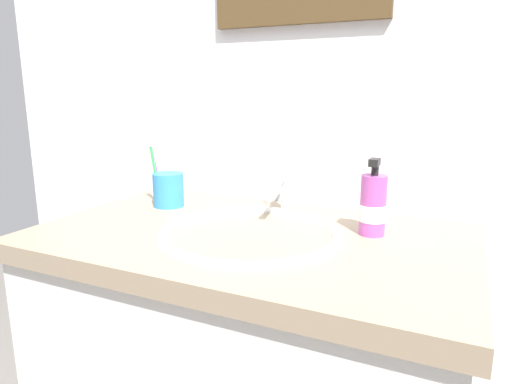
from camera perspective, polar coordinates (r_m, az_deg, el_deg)
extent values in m
cube|color=silver|center=(1.27, 5.70, 11.69)|extent=(2.16, 0.04, 2.40)
cube|color=gray|center=(1.02, -0.96, -6.34)|extent=(0.96, 0.58, 0.04)
ellipsoid|color=white|center=(1.02, -0.72, -7.75)|extent=(0.36, 0.36, 0.09)
torus|color=white|center=(1.01, -0.73, -5.35)|extent=(0.41, 0.41, 0.02)
cylinder|color=#595B60|center=(1.04, -0.72, -9.86)|extent=(0.03, 0.03, 0.01)
cylinder|color=silver|center=(1.18, 3.82, 0.54)|extent=(0.02, 0.02, 0.13)
cylinder|color=silver|center=(1.12, 2.64, 0.75)|extent=(0.02, 0.13, 0.07)
cylinder|color=silver|center=(1.18, 4.14, 4.07)|extent=(0.01, 0.05, 0.01)
cylinder|color=#338CCC|center=(1.26, -11.10, 0.28)|extent=(0.08, 0.08, 0.09)
cylinder|color=purple|center=(1.27, -12.51, 2.34)|extent=(0.04, 0.02, 0.17)
cube|color=white|center=(1.27, -13.38, 6.03)|extent=(0.02, 0.01, 0.03)
cylinder|color=green|center=(1.26, -12.72, 2.33)|extent=(0.03, 0.01, 0.17)
cube|color=white|center=(1.26, -13.36, 6.18)|extent=(0.02, 0.01, 0.03)
cylinder|color=#B24CA5|center=(1.02, 14.68, -1.63)|extent=(0.06, 0.06, 0.13)
cylinder|color=black|center=(1.00, 14.92, 2.64)|extent=(0.02, 0.02, 0.02)
cube|color=black|center=(0.99, 14.86, 3.67)|extent=(0.02, 0.04, 0.02)
cylinder|color=white|center=(1.02, 14.62, -2.56)|extent=(0.06, 0.06, 0.04)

